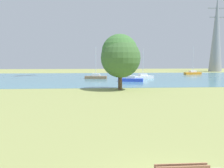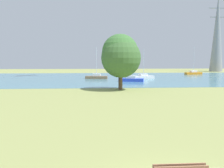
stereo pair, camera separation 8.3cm
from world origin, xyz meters
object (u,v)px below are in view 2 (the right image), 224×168
sailboat_white (143,77)px  tree_east_near (121,58)px  tree_mid_shore (120,52)px  sailboat_brown (96,77)px  sailboat_blue (131,79)px  sailboat_orange (193,73)px  electricity_pylon (217,32)px

sailboat_white → tree_east_near: bearing=-110.1°
tree_mid_shore → sailboat_brown: bearing=99.2°
sailboat_white → tree_east_near: 20.95m
sailboat_blue → sailboat_orange: bearing=44.9°
tree_east_near → tree_mid_shore: bearing=106.8°
sailboat_blue → tree_mid_shore: (-3.49, -12.56, 4.90)m
sailboat_brown → tree_east_near: tree_east_near is taller
tree_east_near → sailboat_brown: bearing=99.4°
sailboat_blue → tree_mid_shore: tree_mid_shore is taller
sailboat_brown → sailboat_blue: size_ratio=1.21×
sailboat_brown → sailboat_white: 10.37m
sailboat_white → tree_east_near: (-7.06, -19.30, 4.08)m
sailboat_orange → tree_east_near: size_ratio=1.06×
sailboat_brown → sailboat_orange: (27.42, 13.59, 0.01)m
sailboat_orange → tree_mid_shore: bearing=-126.1°
sailboat_blue → sailboat_white: bearing=60.1°
sailboat_brown → electricity_pylon: size_ratio=0.26×
sailboat_white → sailboat_blue: size_ratio=1.15×
electricity_pylon → sailboat_orange: bearing=-132.3°
sailboat_blue → electricity_pylon: electricity_pylon is taller
sailboat_white → tree_mid_shore: (-7.16, -18.95, 4.90)m
tree_east_near → electricity_pylon: 63.06m
sailboat_orange → electricity_pylon: size_ratio=0.29×
sailboat_orange → tree_mid_shore: tree_mid_shore is taller
sailboat_brown → sailboat_white: bearing=-3.7°
sailboat_orange → tree_mid_shore: 41.40m
sailboat_orange → tree_mid_shore: size_ratio=0.98×
sailboat_brown → sailboat_orange: 30.60m
sailboat_white → sailboat_blue: sailboat_white is taller
electricity_pylon → sailboat_blue: bearing=-133.9°
sailboat_white → sailboat_orange: 22.24m
sailboat_blue → tree_east_near: tree_east_near is taller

